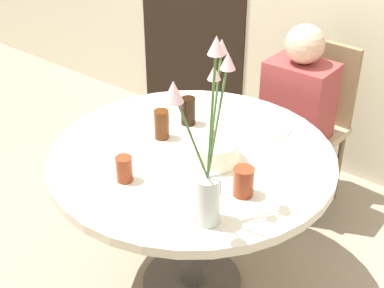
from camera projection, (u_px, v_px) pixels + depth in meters
The scene contains 11 objects.
ground_plane at pixel (192, 283), 2.62m from camera, with size 16.00×16.00×0.00m, color gray.
dining_table at pixel (192, 178), 2.30m from camera, with size 1.20×1.20×0.76m.
chair_right_flank at pixel (311, 115), 2.98m from camera, with size 0.42×0.42×0.94m.
birthday_cake at pixel (214, 151), 2.15m from camera, with size 0.21×0.21×0.14m.
flower_vase at pixel (207, 162), 1.72m from camera, with size 0.15×0.29×0.69m.
side_plate at pixel (267, 128), 2.40m from camera, with size 0.21×0.21×0.01m.
drink_glass_0 at pixel (244, 182), 1.95m from camera, with size 0.08×0.08×0.11m.
drink_glass_1 at pixel (124, 169), 2.03m from camera, with size 0.06×0.06×0.10m.
drink_glass_2 at pixel (162, 124), 2.30m from camera, with size 0.06×0.06×0.13m.
drink_glass_3 at pixel (188, 111), 2.41m from camera, with size 0.07×0.07×0.13m.
person_boy at pixel (295, 129), 2.89m from camera, with size 0.34×0.24×1.10m.
Camera 1 is at (1.17, -1.48, 1.95)m, focal length 50.00 mm.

